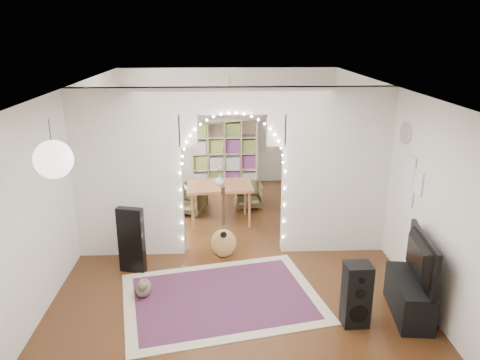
{
  "coord_description": "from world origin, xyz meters",
  "views": [
    {
      "loc": [
        -0.19,
        -7.09,
        3.51
      ],
      "look_at": [
        0.13,
        0.3,
        1.13
      ],
      "focal_mm": 35.0,
      "sensor_mm": 36.0,
      "label": 1
    }
  ],
  "objects_px": {
    "acoustic_guitar": "(223,232)",
    "dining_table": "(220,188)",
    "dining_chair_right": "(248,195)",
    "media_console": "(409,297)",
    "dining_chair_left": "(190,201)",
    "bookcase": "(225,153)",
    "floor_speaker": "(356,295)"
  },
  "relations": [
    {
      "from": "media_console",
      "to": "dining_chair_left",
      "type": "distance_m",
      "value": 4.75
    },
    {
      "from": "bookcase",
      "to": "dining_table",
      "type": "relative_size",
      "value": 1.25
    },
    {
      "from": "floor_speaker",
      "to": "bookcase",
      "type": "relative_size",
      "value": 0.53
    },
    {
      "from": "media_console",
      "to": "dining_table",
      "type": "xyz_separation_m",
      "value": [
        -2.41,
        3.17,
        0.43
      ]
    },
    {
      "from": "bookcase",
      "to": "dining_table",
      "type": "height_order",
      "value": "bookcase"
    },
    {
      "from": "media_console",
      "to": "dining_chair_left",
      "type": "relative_size",
      "value": 1.79
    },
    {
      "from": "dining_chair_right",
      "to": "media_console",
      "type": "bearing_deg",
      "value": -67.61
    },
    {
      "from": "acoustic_guitar",
      "to": "dining_table",
      "type": "relative_size",
      "value": 0.82
    },
    {
      "from": "floor_speaker",
      "to": "dining_chair_left",
      "type": "xyz_separation_m",
      "value": [
        -2.26,
        3.84,
        -0.16
      ]
    },
    {
      "from": "acoustic_guitar",
      "to": "dining_chair_right",
      "type": "bearing_deg",
      "value": 70.18
    },
    {
      "from": "bookcase",
      "to": "floor_speaker",
      "type": "bearing_deg",
      "value": -94.06
    },
    {
      "from": "floor_speaker",
      "to": "dining_chair_left",
      "type": "bearing_deg",
      "value": 118.88
    },
    {
      "from": "acoustic_guitar",
      "to": "floor_speaker",
      "type": "bearing_deg",
      "value": -55.67
    },
    {
      "from": "floor_speaker",
      "to": "dining_chair_right",
      "type": "distance_m",
      "value": 4.26
    },
    {
      "from": "dining_table",
      "to": "dining_chair_right",
      "type": "height_order",
      "value": "dining_table"
    },
    {
      "from": "acoustic_guitar",
      "to": "dining_table",
      "type": "distance_m",
      "value": 1.48
    },
    {
      "from": "acoustic_guitar",
      "to": "dining_chair_left",
      "type": "bearing_deg",
      "value": 101.75
    },
    {
      "from": "dining_chair_left",
      "to": "dining_chair_right",
      "type": "height_order",
      "value": "dining_chair_right"
    },
    {
      "from": "dining_chair_right",
      "to": "bookcase",
      "type": "bearing_deg",
      "value": 104.85
    },
    {
      "from": "floor_speaker",
      "to": "dining_table",
      "type": "distance_m",
      "value": 3.74
    },
    {
      "from": "bookcase",
      "to": "dining_chair_left",
      "type": "xyz_separation_m",
      "value": [
        -0.71,
        -1.78,
        -0.53
      ]
    },
    {
      "from": "acoustic_guitar",
      "to": "dining_chair_right",
      "type": "xyz_separation_m",
      "value": [
        0.53,
        2.25,
        -0.19
      ]
    },
    {
      "from": "acoustic_guitar",
      "to": "dining_table",
      "type": "height_order",
      "value": "acoustic_guitar"
    },
    {
      "from": "dining_table",
      "to": "dining_chair_left",
      "type": "distance_m",
      "value": 0.89
    },
    {
      "from": "acoustic_guitar",
      "to": "floor_speaker",
      "type": "distance_m",
      "value": 2.48
    },
    {
      "from": "dining_chair_right",
      "to": "acoustic_guitar",
      "type": "bearing_deg",
      "value": -105.75
    },
    {
      "from": "bookcase",
      "to": "media_console",
      "type": "bearing_deg",
      "value": -86.68
    },
    {
      "from": "dining_chair_left",
      "to": "dining_chair_right",
      "type": "xyz_separation_m",
      "value": [
        1.18,
        0.28,
        0.0
      ]
    },
    {
      "from": "bookcase",
      "to": "dining_chair_right",
      "type": "relative_size",
      "value": 2.75
    },
    {
      "from": "dining_chair_left",
      "to": "dining_chair_right",
      "type": "distance_m",
      "value": 1.21
    },
    {
      "from": "floor_speaker",
      "to": "dining_table",
      "type": "xyz_separation_m",
      "value": [
        -1.67,
        3.33,
        0.27
      ]
    },
    {
      "from": "floor_speaker",
      "to": "bookcase",
      "type": "xyz_separation_m",
      "value": [
        -1.55,
        5.62,
        0.37
      ]
    }
  ]
}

